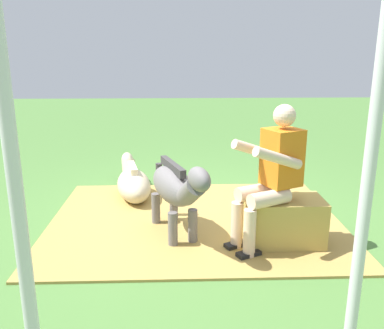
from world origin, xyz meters
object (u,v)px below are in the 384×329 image
(person_seated, at_px, (271,172))
(pony_standing, at_px, (176,188))
(tent_pole_mid, at_px, (20,224))
(tent_pole_left, at_px, (366,199))
(hay_bale, at_px, (283,222))
(pony_lying, at_px, (133,182))

(person_seated, relative_size, pony_standing, 1.03)
(pony_standing, bearing_deg, tent_pole_mid, 74.94)
(person_seated, distance_m, tent_pole_left, 1.81)
(hay_bale, height_order, pony_standing, pony_standing)
(person_seated, distance_m, pony_lying, 2.09)
(tent_pole_mid, bearing_deg, pony_standing, -105.06)
(pony_lying, relative_size, tent_pole_mid, 0.60)
(hay_bale, height_order, pony_lying, hay_bale)
(pony_standing, distance_m, tent_pole_mid, 2.40)
(pony_standing, relative_size, tent_pole_mid, 0.57)
(pony_standing, xyz_separation_m, tent_pole_left, (-0.89, 2.01, 0.61))
(hay_bale, relative_size, pony_standing, 0.56)
(hay_bale, xyz_separation_m, pony_standing, (1.01, -0.19, 0.29))
(hay_bale, xyz_separation_m, tent_pole_left, (0.12, 1.81, 0.90))
(tent_pole_left, relative_size, tent_pole_mid, 1.00)
(hay_bale, height_order, tent_pole_mid, tent_pole_mid)
(person_seated, bearing_deg, hay_bale, -162.24)
(hay_bale, distance_m, tent_pole_left, 2.03)
(person_seated, height_order, pony_lying, person_seated)
(person_seated, bearing_deg, pony_standing, -15.61)
(pony_lying, height_order, tent_pole_left, tent_pole_left)
(pony_standing, height_order, tent_pole_left, tent_pole_left)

